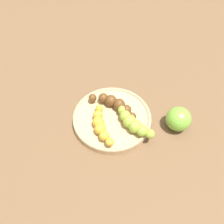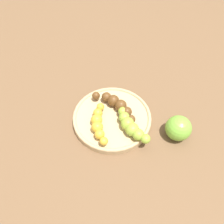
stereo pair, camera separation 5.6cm
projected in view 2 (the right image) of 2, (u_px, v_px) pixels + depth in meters
The scene contains 6 objects.
ground_plane at pixel (112, 120), 0.59m from camera, with size 2.40×2.40×0.00m, color brown.
fruit_bowl at pixel (112, 117), 0.58m from camera, with size 0.22×0.22×0.02m.
banana_overripe at pixel (116, 104), 0.58m from camera, with size 0.13×0.10×0.03m.
banana_spotted at pixel (98, 123), 0.54m from camera, with size 0.13×0.05×0.03m.
banana_green at pixel (131, 126), 0.53m from camera, with size 0.12×0.06×0.04m.
apple_green at pixel (178, 128), 0.53m from camera, with size 0.07×0.07×0.07m, color #72B238.
Camera 2 is at (0.33, -0.09, 0.48)m, focal length 32.59 mm.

